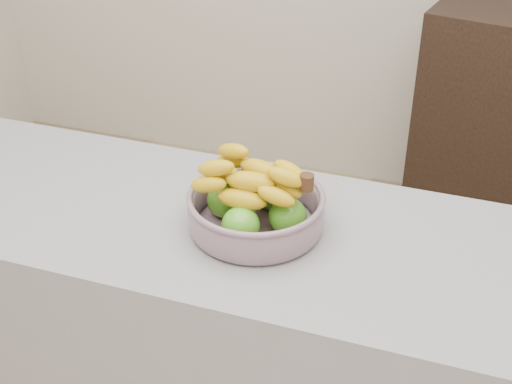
# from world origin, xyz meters

# --- Properties ---
(counter) EXTENTS (2.00, 0.60, 0.90)m
(counter) POSITION_xyz_m (0.00, 0.17, 0.45)
(counter) COLOR gray
(counter) RESTS_ON ground
(cabinet) EXTENTS (0.62, 0.54, 0.99)m
(cabinet) POSITION_xyz_m (0.50, 1.78, 0.50)
(cabinet) COLOR black
(cabinet) RESTS_ON ground
(fruit_bowl) EXTENTS (0.32, 0.32, 0.18)m
(fruit_bowl) POSITION_xyz_m (0.01, 0.17, 0.96)
(fruit_bowl) COLOR #9097AC
(fruit_bowl) RESTS_ON counter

